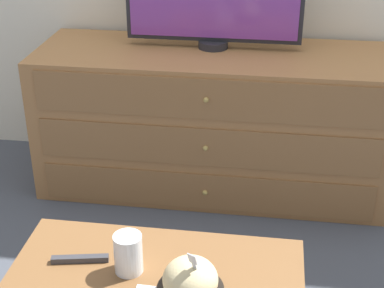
{
  "coord_description": "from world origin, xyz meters",
  "views": [
    {
      "loc": [
        0.24,
        -2.86,
        1.54
      ],
      "look_at": [
        0.02,
        -1.28,
        0.72
      ],
      "focal_mm": 55.0,
      "sensor_mm": 36.0,
      "label": 1
    }
  ],
  "objects": [
    {
      "name": "ground_plane",
      "position": [
        0.0,
        0.0,
        0.0
      ],
      "size": [
        12.0,
        12.0,
        0.0
      ],
      "primitive_type": "plane",
      "color": "#474C56"
    },
    {
      "name": "dresser",
      "position": [
        -0.02,
        -0.31,
        0.34
      ],
      "size": [
        1.64,
        0.58,
        0.69
      ],
      "color": "#9E6B3D",
      "rests_on": "ground_plane"
    },
    {
      "name": "takeout_bowl",
      "position": [
        0.07,
        -1.66,
        0.5
      ],
      "size": [
        0.18,
        0.18,
        0.17
      ],
      "color": "black",
      "rests_on": "coffee_table"
    },
    {
      "name": "drink_cup",
      "position": [
        -0.12,
        -1.57,
        0.5
      ],
      "size": [
        0.08,
        0.08,
        0.12
      ],
      "color": "white",
      "rests_on": "coffee_table"
    },
    {
      "name": "remote_control",
      "position": [
        -0.27,
        -1.55,
        0.46
      ],
      "size": [
        0.17,
        0.05,
        0.02
      ],
      "color": "#38383D",
      "rests_on": "coffee_table"
    }
  ]
}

